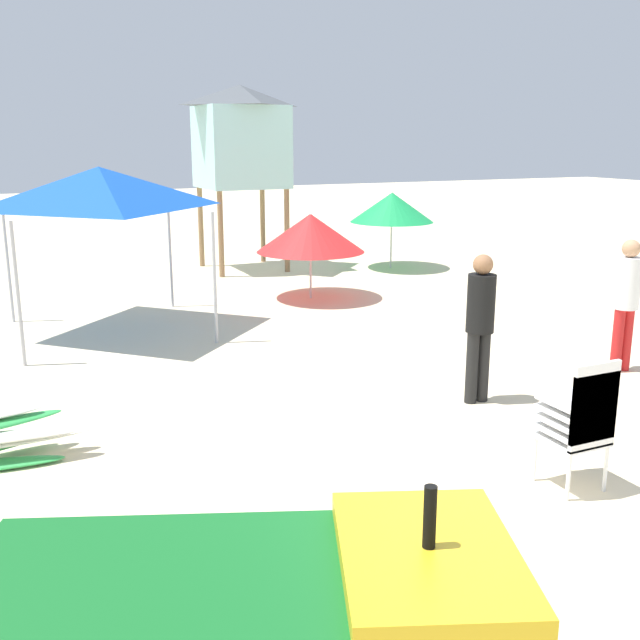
% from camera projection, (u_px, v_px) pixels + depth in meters
% --- Properties ---
extents(ground, '(80.00, 80.00, 0.00)m').
position_uv_depth(ground, '(481.00, 545.00, 5.61)').
color(ground, beige).
extents(utility_cart, '(2.81, 2.08, 1.50)m').
position_uv_depth(utility_cart, '(252.00, 632.00, 3.41)').
color(utility_cart, '#146023').
rests_on(utility_cart, ground).
extents(stacked_plastic_chairs, '(0.48, 0.48, 1.20)m').
position_uv_depth(stacked_plastic_chairs, '(582.00, 415.00, 6.31)').
color(stacked_plastic_chairs, white).
rests_on(stacked_plastic_chairs, ground).
extents(lifeguard_near_left, '(0.32, 0.32, 1.74)m').
position_uv_depth(lifeguard_near_left, '(626.00, 296.00, 9.55)').
color(lifeguard_near_left, red).
rests_on(lifeguard_near_left, ground).
extents(lifeguard_near_center, '(0.32, 0.32, 1.74)m').
position_uv_depth(lifeguard_near_center, '(480.00, 318.00, 8.41)').
color(lifeguard_near_center, black).
rests_on(lifeguard_near_center, ground).
extents(popup_canopy, '(2.75, 2.75, 2.57)m').
position_uv_depth(popup_canopy, '(100.00, 188.00, 11.20)').
color(popup_canopy, '#B2B2B7').
rests_on(popup_canopy, ground).
extents(lifeguard_tower, '(1.98, 1.98, 4.13)m').
position_uv_depth(lifeguard_tower, '(241.00, 137.00, 16.62)').
color(lifeguard_tower, olive).
rests_on(lifeguard_tower, ground).
extents(beach_umbrella_left, '(2.05, 2.05, 1.61)m').
position_uv_depth(beach_umbrella_left, '(310.00, 233.00, 13.89)').
color(beach_umbrella_left, beige).
rests_on(beach_umbrella_left, ground).
extents(beach_umbrella_mid, '(1.94, 1.94, 1.76)m').
position_uv_depth(beach_umbrella_mid, '(392.00, 207.00, 17.11)').
color(beach_umbrella_mid, beige).
rests_on(beach_umbrella_mid, ground).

